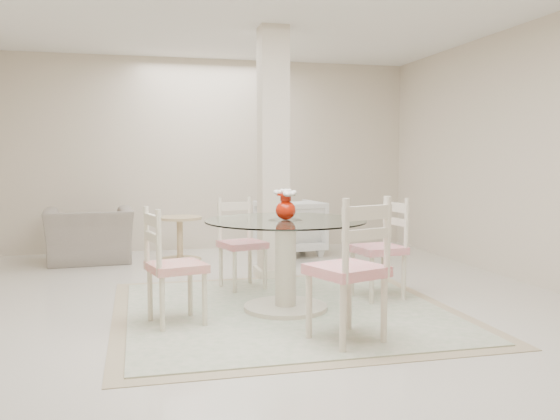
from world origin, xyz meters
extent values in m
plane|color=beige|center=(0.00, 0.00, 0.00)|extent=(7.00, 7.00, 0.00)
cube|color=beige|center=(0.00, 3.50, 1.35)|extent=(6.00, 0.02, 2.70)
cube|color=beige|center=(0.00, -3.50, 1.35)|extent=(6.00, 0.02, 2.70)
cube|color=beige|center=(3.00, 0.00, 1.35)|extent=(0.02, 7.00, 2.70)
cube|color=beige|center=(0.50, 1.30, 1.35)|extent=(0.30, 0.30, 2.70)
cube|color=tan|center=(0.27, -0.17, 0.00)|extent=(2.86, 2.86, 0.01)
cube|color=beige|center=(0.27, -0.17, 0.01)|extent=(2.62, 2.62, 0.01)
cylinder|color=beige|center=(0.27, -0.17, 0.03)|extent=(0.71, 0.71, 0.05)
cylinder|color=beige|center=(0.27, -0.17, 0.41)|extent=(0.18, 0.18, 0.73)
cylinder|color=beige|center=(0.27, -0.17, 0.76)|extent=(0.29, 0.29, 0.03)
cylinder|color=white|center=(0.27, -0.17, 0.78)|extent=(1.36, 1.36, 0.01)
ellipsoid|color=#A91605|center=(0.27, -0.17, 0.87)|extent=(0.17, 0.17, 0.16)
cylinder|color=#A91605|center=(0.27, -0.17, 0.97)|extent=(0.09, 0.09, 0.05)
cylinder|color=#A91605|center=(0.27, -0.17, 1.00)|extent=(0.15, 0.15, 0.02)
ellipsoid|color=silver|center=(0.27, -0.17, 1.02)|extent=(0.10, 0.10, 0.04)
ellipsoid|color=silver|center=(0.32, -0.15, 1.01)|extent=(0.10, 0.10, 0.04)
ellipsoid|color=silver|center=(0.22, -0.14, 1.01)|extent=(0.10, 0.10, 0.04)
ellipsoid|color=silver|center=(0.28, -0.22, 1.00)|extent=(0.10, 0.10, 0.04)
cylinder|color=beige|center=(1.00, 0.18, 0.22)|extent=(0.04, 0.04, 0.43)
cylinder|color=beige|center=(1.06, -0.16, 0.22)|extent=(0.04, 0.04, 0.43)
cylinder|color=beige|center=(1.34, 0.23, 0.22)|extent=(0.04, 0.04, 0.43)
cylinder|color=beige|center=(1.39, -0.10, 0.22)|extent=(0.04, 0.04, 0.43)
cube|color=red|center=(1.20, 0.04, 0.47)|extent=(0.48, 0.48, 0.07)
cube|color=beige|center=(1.38, 0.07, 0.78)|extent=(0.10, 0.38, 0.51)
cylinder|color=beige|center=(-0.05, 0.56, 0.21)|extent=(0.04, 0.04, 0.42)
cylinder|color=beige|center=(0.26, 0.65, 0.21)|extent=(0.04, 0.04, 0.42)
cylinder|color=beige|center=(-0.14, 0.87, 0.21)|extent=(0.04, 0.04, 0.42)
cylinder|color=beige|center=(0.17, 0.96, 0.21)|extent=(0.04, 0.04, 0.42)
cube|color=#B2131A|center=(0.06, 0.76, 0.45)|extent=(0.49, 0.49, 0.06)
cube|color=beige|center=(0.01, 0.93, 0.75)|extent=(0.36, 0.14, 0.49)
cylinder|color=beige|center=(-0.46, -0.50, 0.21)|extent=(0.04, 0.04, 0.43)
cylinder|color=beige|center=(-0.54, -0.17, 0.21)|extent=(0.04, 0.04, 0.43)
cylinder|color=beige|center=(-0.78, -0.58, 0.21)|extent=(0.04, 0.04, 0.43)
cylinder|color=beige|center=(-0.86, -0.26, 0.21)|extent=(0.04, 0.04, 0.43)
cube|color=#B12212|center=(-0.66, -0.38, 0.46)|extent=(0.50, 0.50, 0.06)
cube|color=beige|center=(-0.84, -0.42, 0.77)|extent=(0.13, 0.37, 0.50)
cylinder|color=beige|center=(0.58, -0.86, 0.24)|extent=(0.05, 0.05, 0.48)
cylinder|color=beige|center=(0.23, -0.99, 0.24)|extent=(0.05, 0.05, 0.48)
cylinder|color=beige|center=(0.72, -1.21, 0.24)|extent=(0.05, 0.05, 0.48)
cylinder|color=beige|center=(0.37, -1.34, 0.24)|extent=(0.05, 0.05, 0.48)
cube|color=red|center=(0.47, -1.10, 0.52)|extent=(0.59, 0.59, 0.07)
cube|color=beige|center=(0.55, -1.29, 0.87)|extent=(0.41, 0.19, 0.56)
imported|color=gray|center=(-1.53, 2.72, 0.34)|extent=(1.11, 0.99, 0.68)
imported|color=white|center=(1.05, 2.71, 0.37)|extent=(0.89, 0.91, 0.74)
cylinder|color=tan|center=(-0.43, 2.47, 0.02)|extent=(0.53, 0.53, 0.04)
cylinder|color=tan|center=(-0.43, 2.47, 0.29)|extent=(0.08, 0.08, 0.51)
cylinder|color=tan|center=(-0.43, 2.47, 0.56)|extent=(0.55, 0.55, 0.03)
camera|label=1|loc=(-0.95, -4.98, 1.30)|focal=38.00mm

